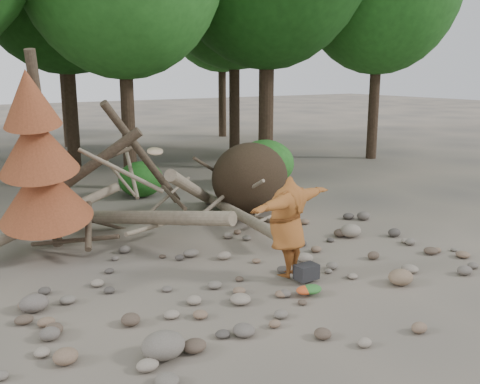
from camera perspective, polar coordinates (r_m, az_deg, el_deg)
ground at (r=10.23m, az=2.20°, el=-9.60°), size 120.00×120.00×0.00m
deadfall_pile at (r=14.42m, az=-0.72°, el=1.04°), size 8.55×5.24×3.30m
dead_conifer at (r=11.51m, az=-20.64°, el=3.06°), size 2.06×2.16×4.35m
bush_mid at (r=17.09m, az=-10.53°, el=1.36°), size 1.40×1.40×1.12m
bush_right at (r=18.32m, az=2.67°, el=3.10°), size 2.00×2.00×1.60m
frisbee_thrower at (r=10.06m, az=5.10°, el=-3.70°), size 3.77×1.38×2.58m
backpack at (r=10.27m, az=7.10°, el=-8.76°), size 0.43×0.30×0.29m
cloth_green at (r=9.72m, az=7.64°, el=-10.50°), size 0.38×0.32×0.14m
cloth_orange at (r=9.69m, az=6.99°, el=-10.62°), size 0.35×0.29×0.13m
boulder_front_left at (r=7.78m, az=-8.18°, el=-15.88°), size 0.62×0.56×0.37m
boulder_front_right at (r=10.51m, az=16.77°, el=-8.69°), size 0.48×0.43×0.29m
boulder_mid_right at (r=13.10m, az=11.72°, el=-4.05°), size 0.52×0.47×0.31m
boulder_mid_left at (r=9.66m, az=-21.12°, el=-11.00°), size 0.47×0.43×0.28m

